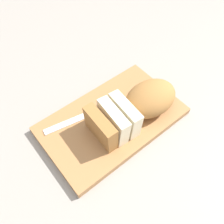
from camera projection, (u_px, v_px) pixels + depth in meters
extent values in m
plane|color=gray|center=(112.00, 122.00, 0.73)|extent=(3.00, 3.00, 0.00)
cube|color=#9E6B3D|center=(112.00, 120.00, 0.73)|extent=(0.42, 0.26, 0.02)
ellipsoid|color=#996633|center=(150.00, 98.00, 0.71)|extent=(0.16, 0.12, 0.08)
cube|color=beige|center=(124.00, 115.00, 0.67)|extent=(0.04, 0.11, 0.09)
cube|color=beige|center=(113.00, 121.00, 0.66)|extent=(0.04, 0.12, 0.09)
cube|color=#996633|center=(101.00, 128.00, 0.65)|extent=(0.03, 0.11, 0.09)
cube|color=silver|center=(74.00, 120.00, 0.71)|extent=(0.18, 0.05, 0.00)
cylinder|color=black|center=(110.00, 103.00, 0.73)|extent=(0.06, 0.03, 0.02)
cube|color=silver|center=(102.00, 107.00, 0.73)|extent=(0.02, 0.02, 0.02)
sphere|color=#A8753D|center=(119.00, 110.00, 0.73)|extent=(0.00, 0.00, 0.00)
sphere|color=#A8753D|center=(123.00, 113.00, 0.72)|extent=(0.00, 0.00, 0.00)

